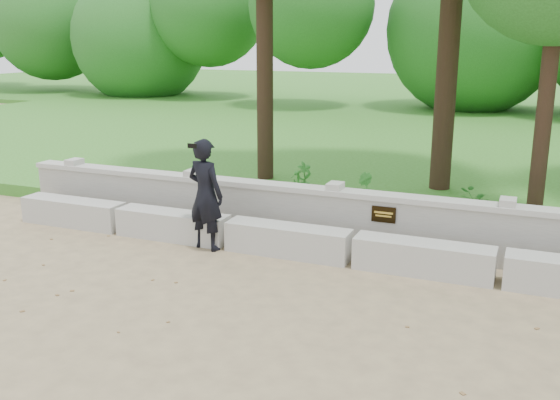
% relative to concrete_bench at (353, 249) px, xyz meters
% --- Properties ---
extents(ground, '(80.00, 80.00, 0.00)m').
position_rel_concrete_bench_xyz_m(ground, '(-0.00, -1.90, -0.22)').
color(ground, tan).
rests_on(ground, ground).
extents(lawn, '(40.00, 22.00, 0.25)m').
position_rel_concrete_bench_xyz_m(lawn, '(-0.00, 12.10, -0.10)').
color(lawn, '#326A1A').
rests_on(lawn, ground).
extents(concrete_bench, '(11.90, 0.45, 0.45)m').
position_rel_concrete_bench_xyz_m(concrete_bench, '(0.00, 0.00, 0.00)').
color(concrete_bench, '#BCBAB1').
rests_on(concrete_bench, ground).
extents(parapet_wall, '(12.50, 0.35, 0.90)m').
position_rel_concrete_bench_xyz_m(parapet_wall, '(0.00, 0.70, 0.24)').
color(parapet_wall, '#B0AEA7').
rests_on(parapet_wall, ground).
extents(man_main, '(0.70, 0.63, 1.71)m').
position_rel_concrete_bench_xyz_m(man_main, '(-2.26, -0.21, 0.63)').
color(man_main, black).
rests_on(man_main, ground).
extents(shrub_a, '(0.34, 0.36, 0.57)m').
position_rel_concrete_bench_xyz_m(shrub_a, '(-1.82, 2.92, 0.31)').
color(shrub_a, '#32802B').
rests_on(shrub_a, lawn).
extents(shrub_b, '(0.38, 0.38, 0.54)m').
position_rel_concrete_bench_xyz_m(shrub_b, '(-0.50, 2.49, 0.30)').
color(shrub_b, '#32802B').
rests_on(shrub_b, lawn).
extents(shrub_c, '(0.67, 0.66, 0.56)m').
position_rel_concrete_bench_xyz_m(shrub_c, '(1.49, 1.96, 0.30)').
color(shrub_c, '#32802B').
rests_on(shrub_c, lawn).
extents(shrub_d, '(0.35, 0.38, 0.62)m').
position_rel_concrete_bench_xyz_m(shrub_d, '(-1.64, 2.11, 0.34)').
color(shrub_d, '#32802B').
rests_on(shrub_d, lawn).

